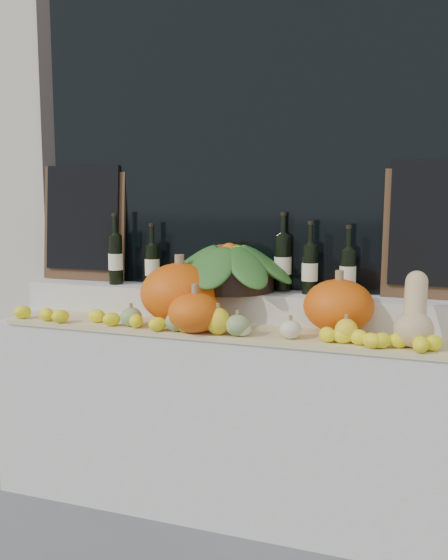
{
  "coord_description": "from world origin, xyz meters",
  "views": [
    {
      "loc": [
        0.96,
        -1.19,
        1.52
      ],
      "look_at": [
        0.0,
        1.45,
        1.12
      ],
      "focal_mm": 40.0,
      "sensor_mm": 36.0,
      "label": 1
    }
  ],
  "objects_px": {
    "butternut_squash": "(414,316)",
    "produce_bowl": "(229,267)",
    "pumpkin_left": "(180,293)",
    "pumpkin_right": "(339,306)",
    "wine_bottle_tall": "(283,262)"
  },
  "relations": [
    {
      "from": "produce_bowl",
      "to": "wine_bottle_tall",
      "type": "height_order",
      "value": "wine_bottle_tall"
    },
    {
      "from": "pumpkin_left",
      "to": "wine_bottle_tall",
      "type": "relative_size",
      "value": 0.97
    },
    {
      "from": "pumpkin_right",
      "to": "pumpkin_left",
      "type": "bearing_deg",
      "value": -175.8
    },
    {
      "from": "pumpkin_right",
      "to": "produce_bowl",
      "type": "bearing_deg",
      "value": 164.97
    },
    {
      "from": "butternut_squash",
      "to": "produce_bowl",
      "type": "bearing_deg",
      "value": 161.58
    },
    {
      "from": "pumpkin_left",
      "to": "produce_bowl",
      "type": "bearing_deg",
      "value": 49.75
    },
    {
      "from": "wine_bottle_tall",
      "to": "produce_bowl",
      "type": "bearing_deg",
      "value": -163.07
    },
    {
      "from": "pumpkin_left",
      "to": "produce_bowl",
      "type": "height_order",
      "value": "produce_bowl"
    },
    {
      "from": "butternut_squash",
      "to": "produce_bowl",
      "type": "distance_m",
      "value": 0.95
    },
    {
      "from": "pumpkin_left",
      "to": "pumpkin_right",
      "type": "xyz_separation_m",
      "value": [
        0.74,
        0.05,
        -0.02
      ]
    },
    {
      "from": "pumpkin_right",
      "to": "butternut_squash",
      "type": "xyz_separation_m",
      "value": [
        0.33,
        -0.15,
        0.0
      ]
    },
    {
      "from": "pumpkin_left",
      "to": "butternut_squash",
      "type": "distance_m",
      "value": 1.07
    },
    {
      "from": "pumpkin_left",
      "to": "pumpkin_right",
      "type": "distance_m",
      "value": 0.74
    },
    {
      "from": "pumpkin_left",
      "to": "butternut_squash",
      "type": "xyz_separation_m",
      "value": [
        1.07,
        -0.09,
        -0.02
      ]
    },
    {
      "from": "pumpkin_right",
      "to": "produce_bowl",
      "type": "height_order",
      "value": "produce_bowl"
    }
  ]
}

